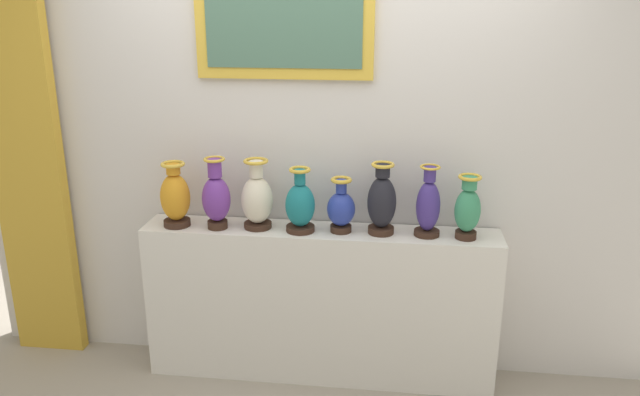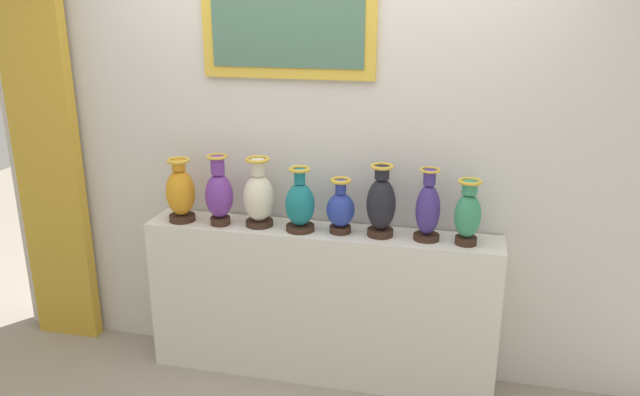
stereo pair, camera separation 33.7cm
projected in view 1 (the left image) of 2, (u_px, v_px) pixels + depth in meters
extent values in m
plane|color=gray|center=(320.00, 372.00, 3.71)|extent=(10.14, 10.14, 0.00)
cube|color=silver|center=(320.00, 304.00, 3.57)|extent=(1.99, 0.29, 0.91)
cube|color=silver|center=(325.00, 126.00, 3.46)|extent=(4.14, 0.10, 2.90)
cube|color=gold|center=(28.00, 162.00, 3.63)|extent=(0.42, 0.08, 2.43)
cylinder|color=#382319|center=(177.00, 223.00, 3.49)|extent=(0.15, 0.15, 0.04)
ellipsoid|color=orange|center=(175.00, 197.00, 3.44)|extent=(0.16, 0.16, 0.27)
cylinder|color=orange|center=(173.00, 169.00, 3.40)|extent=(0.08, 0.08, 0.06)
torus|color=gold|center=(173.00, 164.00, 3.39)|extent=(0.13, 0.13, 0.02)
cylinder|color=#382319|center=(218.00, 224.00, 3.46)|extent=(0.11, 0.11, 0.04)
ellipsoid|color=#6B3393|center=(216.00, 199.00, 3.41)|extent=(0.16, 0.16, 0.25)
cylinder|color=#6B3393|center=(215.00, 168.00, 3.36)|extent=(0.08, 0.08, 0.10)
torus|color=gold|center=(214.00, 159.00, 3.34)|extent=(0.12, 0.12, 0.02)
cylinder|color=#382319|center=(258.00, 225.00, 3.46)|extent=(0.15, 0.15, 0.03)
ellipsoid|color=beige|center=(257.00, 200.00, 3.42)|extent=(0.17, 0.17, 0.26)
cylinder|color=beige|center=(256.00, 169.00, 3.36)|extent=(0.07, 0.07, 0.09)
torus|color=gold|center=(256.00, 161.00, 3.35)|extent=(0.14, 0.14, 0.02)
cylinder|color=#382319|center=(300.00, 228.00, 3.41)|extent=(0.16, 0.16, 0.03)
ellipsoid|color=#19727A|center=(300.00, 205.00, 3.37)|extent=(0.16, 0.16, 0.24)
cylinder|color=#19727A|center=(300.00, 177.00, 3.32)|extent=(0.06, 0.06, 0.08)
torus|color=gold|center=(300.00, 170.00, 3.31)|extent=(0.12, 0.12, 0.02)
cylinder|color=#382319|center=(341.00, 228.00, 3.40)|extent=(0.12, 0.12, 0.04)
ellipsoid|color=#263899|center=(341.00, 209.00, 3.37)|extent=(0.15, 0.15, 0.19)
cylinder|color=#263899|center=(341.00, 186.00, 3.33)|extent=(0.06, 0.06, 0.07)
torus|color=gold|center=(341.00, 180.00, 3.32)|extent=(0.11, 0.11, 0.02)
cylinder|color=#382319|center=(381.00, 230.00, 3.38)|extent=(0.14, 0.14, 0.04)
ellipsoid|color=black|center=(382.00, 202.00, 3.33)|extent=(0.16, 0.16, 0.28)
cylinder|color=black|center=(383.00, 171.00, 3.28)|extent=(0.08, 0.08, 0.07)
torus|color=gold|center=(383.00, 165.00, 3.27)|extent=(0.12, 0.12, 0.02)
cylinder|color=#382319|center=(427.00, 233.00, 3.35)|extent=(0.14, 0.14, 0.03)
ellipsoid|color=#3F2D7F|center=(428.00, 206.00, 3.30)|extent=(0.13, 0.13, 0.27)
cylinder|color=#3F2D7F|center=(430.00, 174.00, 3.25)|extent=(0.06, 0.06, 0.08)
torus|color=gold|center=(430.00, 167.00, 3.24)|extent=(0.11, 0.11, 0.01)
cylinder|color=#382319|center=(466.00, 235.00, 3.31)|extent=(0.11, 0.11, 0.04)
ellipsoid|color=#388C60|center=(467.00, 210.00, 3.27)|extent=(0.14, 0.14, 0.23)
cylinder|color=#388C60|center=(470.00, 183.00, 3.22)|extent=(0.08, 0.08, 0.07)
torus|color=gold|center=(470.00, 177.00, 3.21)|extent=(0.12, 0.12, 0.02)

